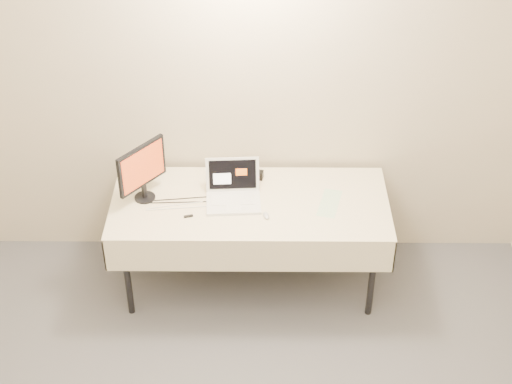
{
  "coord_description": "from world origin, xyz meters",
  "views": [
    {
      "loc": [
        0.07,
        -2.12,
        3.91
      ],
      "look_at": [
        0.04,
        1.99,
        0.86
      ],
      "focal_mm": 55.0,
      "sensor_mm": 36.0,
      "label": 1
    }
  ],
  "objects_px": {
    "table": "(250,209)",
    "monitor": "(142,169)",
    "laptop": "(233,191)",
    "book": "(229,186)"
  },
  "relations": [
    {
      "from": "laptop",
      "to": "monitor",
      "type": "distance_m",
      "value": 0.62
    },
    {
      "from": "monitor",
      "to": "book",
      "type": "bearing_deg",
      "value": -51.29
    },
    {
      "from": "table",
      "to": "laptop",
      "type": "distance_m",
      "value": 0.17
    },
    {
      "from": "table",
      "to": "monitor",
      "type": "xyz_separation_m",
      "value": [
        -0.71,
        0.04,
        0.3
      ]
    },
    {
      "from": "book",
      "to": "laptop",
      "type": "bearing_deg",
      "value": -11.62
    },
    {
      "from": "laptop",
      "to": "monitor",
      "type": "relative_size",
      "value": 0.92
    },
    {
      "from": "table",
      "to": "book",
      "type": "bearing_deg",
      "value": 164.73
    },
    {
      "from": "table",
      "to": "book",
      "type": "relative_size",
      "value": 8.95
    },
    {
      "from": "table",
      "to": "laptop",
      "type": "bearing_deg",
      "value": 159.81
    },
    {
      "from": "laptop",
      "to": "table",
      "type": "bearing_deg",
      "value": -23.58
    }
  ]
}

